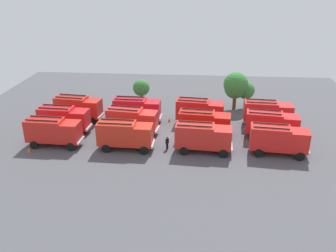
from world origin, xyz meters
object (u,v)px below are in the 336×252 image
firefighter_0 (125,109)px  tree_0 (141,88)px  fire_truck_0 (53,131)px  tree_2 (236,85)px  fire_truck_4 (64,118)px  tree_3 (246,90)px  fire_truck_10 (200,110)px  fire_truck_1 (125,134)px  fire_truck_8 (78,107)px  tree_1 (235,88)px  fire_truck_6 (204,123)px  traffic_cone_1 (29,150)px  firefighter_1 (167,142)px  fire_truck_2 (203,136)px  fire_truck_7 (272,124)px  fire_truck_5 (132,120)px  fire_truck_3 (278,139)px  fire_truck_11 (268,112)px  fire_truck_9 (137,109)px  traffic_cone_0 (169,120)px

firefighter_0 → tree_0: size_ratio=0.40×
fire_truck_0 → tree_2: bearing=35.2°
fire_truck_4 → tree_3: tree_3 is taller
fire_truck_10 → tree_2: size_ratio=1.19×
fire_truck_1 → fire_truck_8: size_ratio=0.98×
tree_1 → tree_2: 0.66m
fire_truck_8 → fire_truck_1: bearing=-39.1°
fire_truck_6 → tree_1: 12.89m
tree_0 → traffic_cone_1: size_ratio=7.25×
firefighter_0 → firefighter_1: firefighter_0 is taller
fire_truck_2 → fire_truck_4: bearing=170.5°
tree_0 → tree_2: bearing=-3.3°
fire_truck_2 → tree_2: size_ratio=1.17×
fire_truck_7 → fire_truck_5: bearing=-171.9°
fire_truck_2 → fire_truck_3: bearing=4.4°
fire_truck_0 → fire_truck_1: same height
fire_truck_2 → fire_truck_10: size_ratio=0.99×
fire_truck_3 → fire_truck_11: (0.29, 9.40, 0.00)m
fire_truck_9 → tree_3: (17.15, 7.67, 0.92)m
firefighter_1 → fire_truck_3: bearing=34.2°
fire_truck_4 → tree_2: (25.10, 11.77, 2.07)m
firefighter_1 → tree_3: (11.81, 16.55, 2.14)m
fire_truck_1 → traffic_cone_1: 12.46m
firefighter_0 → tree_1: tree_1 is taller
fire_truck_9 → firefighter_0: size_ratio=4.08×
fire_truck_7 → tree_0: tree_0 is taller
fire_truck_6 → tree_0: bearing=134.9°
fire_truck_11 → traffic_cone_1: bearing=-156.1°
fire_truck_8 → fire_truck_11: (28.66, 0.12, 0.00)m
fire_truck_7 → tree_3: bearing=108.0°
fire_truck_8 → traffic_cone_1: size_ratio=12.14×
fire_truck_0 → fire_truck_2: size_ratio=0.99×
fire_truck_7 → fire_truck_2: bearing=-144.2°
fire_truck_8 → firefighter_0: (6.70, 2.60, -1.15)m
fire_truck_1 → fire_truck_6: (10.16, 4.59, 0.00)m
fire_truck_8 → fire_truck_10: 18.62m
fire_truck_8 → traffic_cone_1: 11.74m
fire_truck_5 → traffic_cone_0: 7.15m
fire_truck_5 → traffic_cone_1: size_ratio=12.14×
fire_truck_1 → firefighter_0: bearing=102.8°
fire_truck_11 → tree_2: (-4.16, 6.96, 2.07)m
fire_truck_8 → fire_truck_9: size_ratio=1.02×
fire_truck_7 → tree_1: tree_1 is taller
fire_truck_11 → tree_2: tree_2 is taller
fire_truck_1 → tree_2: (15.42, 16.46, 2.07)m
fire_truck_4 → fire_truck_10: bearing=17.3°
fire_truck_10 → fire_truck_11: size_ratio=1.01×
fire_truck_5 → traffic_cone_1: bearing=-144.4°
fire_truck_7 → tree_1: bearing=117.7°
fire_truck_1 → tree_0: tree_0 is taller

